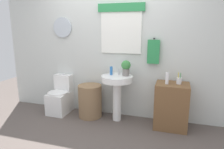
{
  "coord_description": "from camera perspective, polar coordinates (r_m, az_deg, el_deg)",
  "views": [
    {
      "loc": [
        1.09,
        -2.46,
        1.61
      ],
      "look_at": [
        0.08,
        0.8,
        0.84
      ],
      "focal_mm": 33.02,
      "sensor_mm": 36.0,
      "label": 1
    }
  ],
  "objects": [
    {
      "name": "wooden_cabinet",
      "position": [
        3.53,
        16.09,
        -8.32
      ],
      "size": [
        0.52,
        0.44,
        0.74
      ],
      "primitive_type": "cube",
      "color": "brown",
      "rests_on": "ground_plane"
    },
    {
      "name": "ground_plane",
      "position": [
        3.13,
        -6.05,
        -18.27
      ],
      "size": [
        8.0,
        8.0,
        0.0
      ],
      "primitive_type": "plane",
      "color": "#564C47"
    },
    {
      "name": "potted_plant",
      "position": [
        3.52,
        3.88,
        2.05
      ],
      "size": [
        0.16,
        0.16,
        0.27
      ],
      "color": "slate",
      "rests_on": "pedestal_sink"
    },
    {
      "name": "toilet",
      "position": [
        4.15,
        -13.99,
        -6.3
      ],
      "size": [
        0.38,
        0.51,
        0.74
      ],
      "color": "white",
      "rests_on": "ground_plane"
    },
    {
      "name": "back_wall",
      "position": [
        3.78,
        0.44,
        8.12
      ],
      "size": [
        4.4,
        0.18,
        2.6
      ],
      "color": "silver",
      "rests_on": "ground_plane"
    },
    {
      "name": "faucet",
      "position": [
        3.63,
        1.93,
        0.8
      ],
      "size": [
        0.03,
        0.03,
        0.1
      ],
      "primitive_type": "cylinder",
      "color": "silver",
      "rests_on": "pedestal_sink"
    },
    {
      "name": "pedestal_sink",
      "position": [
        3.58,
        1.39,
        -3.39
      ],
      "size": [
        0.54,
        0.54,
        0.81
      ],
      "color": "white",
      "rests_on": "ground_plane"
    },
    {
      "name": "lotion_bottle",
      "position": [
        3.36,
        15.0,
        -1.03
      ],
      "size": [
        0.05,
        0.05,
        0.18
      ],
      "primitive_type": "cylinder",
      "color": "white",
      "rests_on": "wooden_cabinet"
    },
    {
      "name": "laundry_hamper",
      "position": [
        3.84,
        -6.1,
        -7.29
      ],
      "size": [
        0.43,
        0.43,
        0.6
      ],
      "primitive_type": "cylinder",
      "color": "#846647",
      "rests_on": "ground_plane"
    },
    {
      "name": "soap_bottle",
      "position": [
        3.59,
        -0.21,
        1.07
      ],
      "size": [
        0.05,
        0.05,
        0.15
      ],
      "primitive_type": "cylinder",
      "color": "#2D6BB7",
      "rests_on": "pedestal_sink"
    },
    {
      "name": "toothbrush_cup",
      "position": [
        3.43,
        18.07,
        -1.64
      ],
      "size": [
        0.08,
        0.08,
        0.19
      ],
      "color": "silver",
      "rests_on": "wooden_cabinet"
    }
  ]
}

